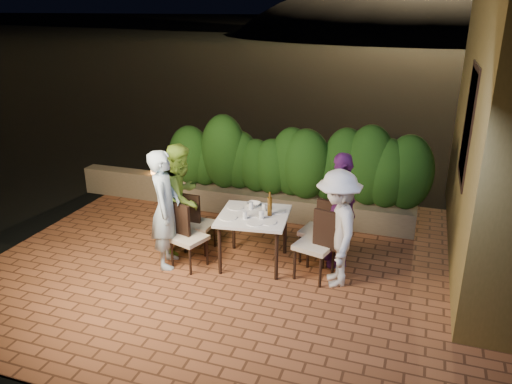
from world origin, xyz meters
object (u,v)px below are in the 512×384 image
at_px(chair_left_front, 189,237).
at_px(diner_blue, 165,209).
at_px(chair_left_back, 199,223).
at_px(diner_purple, 341,209).
at_px(beer_bottle, 270,204).
at_px(diner_green, 182,197).
at_px(diner_white, 337,229).
at_px(chair_right_back, 318,230).
at_px(parapet_lamp, 153,170).
at_px(bowl, 254,204).
at_px(dining_table, 254,239).
at_px(chair_right_front, 315,244).

bearing_deg(chair_left_front, diner_blue, -156.41).
height_order(chair_left_front, diner_blue, diner_blue).
xyz_separation_m(chair_left_back, diner_purple, (2.03, 0.29, 0.38)).
bearing_deg(beer_bottle, diner_green, 176.71).
bearing_deg(chair_left_front, diner_white, 23.74).
distance_m(chair_left_back, chair_right_back, 1.75).
distance_m(beer_bottle, chair_right_back, 0.83).
height_order(chair_right_back, parapet_lamp, chair_right_back).
relative_size(bowl, diner_white, 0.12).
relative_size(diner_green, diner_purple, 0.99).
height_order(dining_table, chair_left_front, chair_left_front).
relative_size(chair_right_front, chair_right_back, 1.06).
relative_size(bowl, chair_right_front, 0.19).
relative_size(diner_blue, diner_green, 1.04).
bearing_deg(chair_left_back, diner_blue, -112.01).
bearing_deg(chair_right_back, diner_blue, 34.02).
bearing_deg(diner_green, diner_purple, -83.37).
height_order(diner_green, diner_white, diner_green).
relative_size(dining_table, bowl, 4.97).
bearing_deg(chair_left_back, bowl, 15.17).
bearing_deg(chair_right_front, bowl, -8.51).
height_order(chair_right_front, chair_right_back, chair_right_front).
bearing_deg(chair_right_front, diner_blue, 22.91).
distance_m(chair_left_back, diner_white, 2.14).
xyz_separation_m(bowl, chair_right_back, (0.94, 0.07, -0.30)).
distance_m(chair_right_front, parapet_lamp, 3.99).
bearing_deg(parapet_lamp, bowl, -30.61).
xyz_separation_m(dining_table, chair_right_front, (0.90, -0.11, 0.13)).
xyz_separation_m(diner_blue, diner_white, (2.33, 0.26, -0.06)).
xyz_separation_m(diner_white, parapet_lamp, (-3.80, 1.95, -0.21)).
bearing_deg(beer_bottle, diner_blue, -160.92).
bearing_deg(diner_blue, dining_table, -88.70).
xyz_separation_m(diner_green, parapet_lamp, (-1.44, 1.66, -0.24)).
xyz_separation_m(beer_bottle, diner_blue, (-1.35, -0.47, -0.08)).
bearing_deg(diner_green, chair_left_front, -145.96).
bearing_deg(diner_purple, diner_blue, -94.54).
bearing_deg(chair_right_front, diner_white, -174.52).
xyz_separation_m(chair_left_front, diner_green, (-0.35, 0.51, 0.36)).
xyz_separation_m(chair_left_back, diner_blue, (-0.24, -0.54, 0.40)).
distance_m(dining_table, chair_left_front, 0.91).
relative_size(dining_table, diner_white, 0.60).
height_order(chair_right_back, diner_white, diner_white).
xyz_separation_m(chair_left_back, diner_white, (2.09, -0.29, 0.35)).
relative_size(beer_bottle, diner_purple, 0.21).
bearing_deg(beer_bottle, chair_right_back, 28.13).
distance_m(chair_left_front, chair_left_back, 0.51).
distance_m(dining_table, diner_purple, 1.28).
xyz_separation_m(bowl, chair_right_front, (1.01, -0.43, -0.27)).
xyz_separation_m(dining_table, parapet_lamp, (-2.61, 1.79, 0.20)).
xyz_separation_m(diner_blue, parapet_lamp, (-1.47, 2.21, -0.27)).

